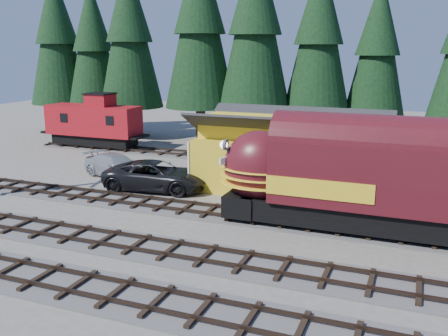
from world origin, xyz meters
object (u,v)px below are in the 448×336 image
at_px(caboose, 94,123).
at_px(pickup_truck_a, 156,176).
at_px(locomotive, 375,183).
at_px(pickup_truck_b, 116,166).
at_px(depot, 290,146).

bearing_deg(caboose, pickup_truck_a, -40.30).
xyz_separation_m(locomotive, pickup_truck_b, (-18.70, 5.05, -1.86)).
bearing_deg(pickup_truck_a, locomotive, -110.72).
bearing_deg(locomotive, caboose, 152.63).
height_order(locomotive, pickup_truck_b, locomotive).
height_order(depot, caboose, depot).
relative_size(depot, pickup_truck_b, 2.21).
distance_m(depot, pickup_truck_a, 9.13).
distance_m(depot, locomotive, 8.87).
xyz_separation_m(pickup_truck_a, pickup_truck_b, (-4.41, 1.87, -0.13)).
relative_size(depot, caboose, 1.38).
bearing_deg(pickup_truck_a, depot, -76.29).
distance_m(locomotive, pickup_truck_b, 19.46).
height_order(locomotive, caboose, caboose).
height_order(caboose, pickup_truck_b, caboose).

